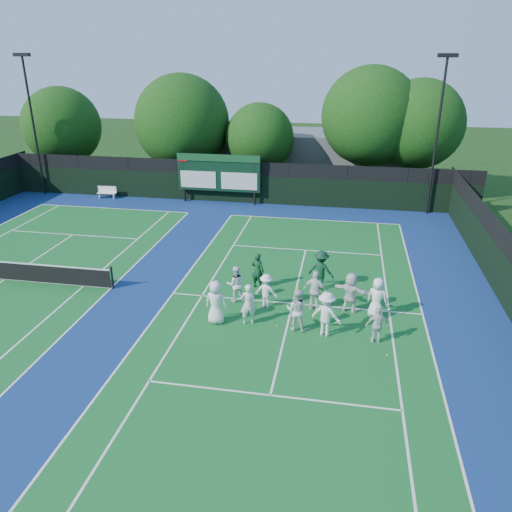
% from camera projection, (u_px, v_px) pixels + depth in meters
% --- Properties ---
extents(ground, '(120.00, 120.00, 0.00)m').
position_uv_depth(ground, '(290.00, 315.00, 20.93)').
color(ground, '#14350E').
rests_on(ground, ground).
extents(court_apron, '(34.00, 32.00, 0.01)m').
position_uv_depth(court_apron, '(162.00, 293.00, 22.83)').
color(court_apron, navy).
rests_on(court_apron, ground).
extents(near_court, '(11.05, 23.85, 0.01)m').
position_uv_depth(near_court, '(293.00, 303.00, 21.84)').
color(near_court, '#135E24').
rests_on(near_court, ground).
extents(left_court, '(11.05, 23.85, 0.01)m').
position_uv_depth(left_court, '(5.00, 279.00, 24.16)').
color(left_court, '#135E24').
rests_on(left_court, ground).
extents(back_fence, '(34.00, 0.08, 3.00)m').
position_uv_depth(back_fence, '(234.00, 184.00, 35.96)').
color(back_fence, black).
rests_on(back_fence, ground).
extents(scoreboard, '(6.00, 0.21, 3.55)m').
position_uv_depth(scoreboard, '(218.00, 173.00, 35.43)').
color(scoreboard, black).
rests_on(scoreboard, ground).
extents(clubhouse, '(18.00, 6.00, 4.00)m').
position_uv_depth(clubhouse, '(300.00, 156.00, 42.32)').
color(clubhouse, slate).
rests_on(clubhouse, ground).
extents(light_pole_left, '(1.20, 0.30, 10.12)m').
position_uv_depth(light_pole_left, '(31.00, 109.00, 36.29)').
color(light_pole_left, black).
rests_on(light_pole_left, ground).
extents(light_pole_right, '(1.20, 0.30, 10.12)m').
position_uv_depth(light_pole_right, '(439.00, 118.00, 31.56)').
color(light_pole_right, black).
rests_on(light_pole_right, ground).
extents(tennis_net, '(11.30, 0.10, 1.10)m').
position_uv_depth(tennis_net, '(3.00, 270.00, 23.97)').
color(tennis_net, black).
rests_on(tennis_net, ground).
extents(bench, '(1.43, 0.48, 0.89)m').
position_uv_depth(bench, '(107.00, 192.00, 37.31)').
color(bench, white).
rests_on(bench, ground).
extents(tree_a, '(6.24, 6.24, 7.71)m').
position_uv_depth(tree_a, '(64.00, 128.00, 40.51)').
color(tree_a, black).
rests_on(tree_a, ground).
extents(tree_b, '(7.30, 7.30, 8.78)m').
position_uv_depth(tree_b, '(184.00, 125.00, 38.62)').
color(tree_b, black).
rests_on(tree_b, ground).
extents(tree_c, '(5.19, 5.19, 6.73)m').
position_uv_depth(tree_c, '(262.00, 139.00, 37.97)').
color(tree_c, black).
rests_on(tree_c, ground).
extents(tree_d, '(7.05, 7.05, 9.42)m').
position_uv_depth(tree_d, '(372.00, 119.00, 35.97)').
color(tree_d, black).
rests_on(tree_d, ground).
extents(tree_e, '(6.30, 6.30, 8.57)m').
position_uv_depth(tree_e, '(421.00, 126.00, 35.57)').
color(tree_e, black).
rests_on(tree_e, ground).
extents(tennis_ball_0, '(0.07, 0.07, 0.07)m').
position_uv_depth(tennis_ball_0, '(277.00, 326.00, 20.02)').
color(tennis_ball_0, '#C1D118').
rests_on(tennis_ball_0, ground).
extents(tennis_ball_1, '(0.07, 0.07, 0.07)m').
position_uv_depth(tennis_ball_1, '(362.00, 283.00, 23.73)').
color(tennis_ball_1, '#C1D118').
rests_on(tennis_ball_1, ground).
extents(tennis_ball_2, '(0.07, 0.07, 0.07)m').
position_uv_depth(tennis_ball_2, '(388.00, 355.00, 18.10)').
color(tennis_ball_2, '#C1D118').
rests_on(tennis_ball_2, ground).
extents(tennis_ball_4, '(0.07, 0.07, 0.07)m').
position_uv_depth(tennis_ball_4, '(299.00, 288.00, 23.21)').
color(tennis_ball_4, '#C1D118').
rests_on(tennis_ball_4, ground).
extents(tennis_ball_5, '(0.07, 0.07, 0.07)m').
position_uv_depth(tennis_ball_5, '(336.00, 323.00, 20.25)').
color(tennis_ball_5, '#C1D118').
rests_on(tennis_ball_5, ground).
extents(player_front_0, '(0.94, 0.64, 1.84)m').
position_uv_depth(player_front_0, '(216.00, 302.00, 19.99)').
color(player_front_0, white).
rests_on(player_front_0, ground).
extents(player_front_1, '(0.73, 0.58, 1.76)m').
position_uv_depth(player_front_1, '(248.00, 304.00, 19.92)').
color(player_front_1, silver).
rests_on(player_front_1, ground).
extents(player_front_2, '(0.93, 0.76, 1.76)m').
position_uv_depth(player_front_2, '(297.00, 310.00, 19.50)').
color(player_front_2, silver).
rests_on(player_front_2, ground).
extents(player_front_3, '(1.33, 1.01, 1.83)m').
position_uv_depth(player_front_3, '(326.00, 314.00, 19.11)').
color(player_front_3, white).
rests_on(player_front_3, ground).
extents(player_front_4, '(0.91, 0.47, 1.48)m').
position_uv_depth(player_front_4, '(377.00, 325.00, 18.68)').
color(player_front_4, silver).
rests_on(player_front_4, ground).
extents(player_back_0, '(0.97, 0.86, 1.66)m').
position_uv_depth(player_back_0, '(236.00, 284.00, 21.77)').
color(player_back_0, white).
rests_on(player_back_0, ground).
extents(player_back_1, '(1.08, 0.74, 1.53)m').
position_uv_depth(player_back_1, '(266.00, 291.00, 21.28)').
color(player_back_1, white).
rests_on(player_back_1, ground).
extents(player_back_2, '(1.14, 0.73, 1.81)m').
position_uv_depth(player_back_2, '(315.00, 291.00, 20.97)').
color(player_back_2, white).
rests_on(player_back_2, ground).
extents(player_back_3, '(1.73, 1.06, 1.78)m').
position_uv_depth(player_back_3, '(351.00, 292.00, 20.86)').
color(player_back_3, white).
rests_on(player_back_3, ground).
extents(player_back_4, '(1.02, 0.87, 1.77)m').
position_uv_depth(player_back_4, '(377.00, 298.00, 20.41)').
color(player_back_4, white).
rests_on(player_back_4, ground).
extents(coach_left, '(0.71, 0.56, 1.72)m').
position_uv_depth(coach_left, '(258.00, 271.00, 23.01)').
color(coach_left, '#103B1E').
rests_on(coach_left, ground).
extents(coach_right, '(1.36, 0.99, 1.89)m').
position_uv_depth(coach_right, '(321.00, 270.00, 22.84)').
color(coach_right, '#0E341E').
rests_on(coach_right, ground).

